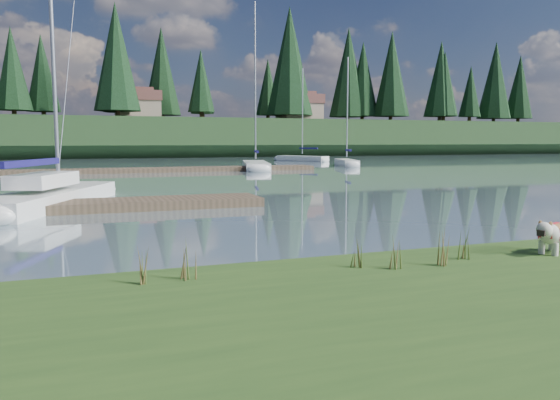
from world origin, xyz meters
name	(u,v)px	position (x,y,z in m)	size (l,w,h in m)	color
ground	(110,173)	(0.00, 30.00, 0.00)	(200.00, 200.00, 0.00)	gray
ridge	(94,138)	(0.00, 73.00, 2.50)	(200.00, 20.00, 5.00)	#1A3118
bulldog	(554,232)	(5.64, -2.62, 0.71)	(0.97, 0.64, 0.57)	silver
sailboat_main	(58,193)	(-2.65, 11.12, 0.42)	(5.02, 9.11, 13.06)	white
dock_near	(9,209)	(-4.00, 9.00, 0.15)	(16.00, 2.00, 0.30)	#4C3D2C
dock_far	(139,170)	(2.00, 30.00, 0.15)	(26.00, 2.20, 0.30)	#4C3D2C
sailboat_bg_3	(255,165)	(11.26, 32.15, 0.32)	(3.83, 9.02, 12.92)	white
sailboat_bg_4	(346,162)	(20.36, 34.17, 0.33)	(3.03, 6.44, 9.55)	white
sailboat_bg_5	(298,158)	(20.43, 45.74, 0.32)	(4.63, 6.67, 10.01)	white
weed_0	(189,262)	(-0.51, -2.26, 0.60)	(0.17, 0.14, 0.60)	#475B23
weed_1	(356,255)	(2.01, -2.39, 0.54)	(0.17, 0.14, 0.46)	#475B23
weed_2	(443,245)	(3.31, -2.74, 0.66)	(0.17, 0.14, 0.74)	#475B23
weed_3	(145,268)	(-1.10, -2.27, 0.57)	(0.17, 0.14, 0.52)	#475B23
weed_4	(396,255)	(2.53, -2.65, 0.55)	(0.17, 0.14, 0.48)	#475B23
weed_5	(462,245)	(3.89, -2.46, 0.57)	(0.17, 0.14, 0.53)	#475B23
mud_lip	(215,284)	(0.00, -1.60, 0.07)	(60.00, 0.50, 0.14)	#33281C
conifer_3	(12,68)	(-10.00, 72.00, 11.74)	(4.84, 4.84, 12.25)	#382619
conifer_4	(116,57)	(3.00, 66.00, 13.09)	(6.16, 6.16, 15.10)	#382619
conifer_5	(201,81)	(15.00, 70.00, 10.83)	(3.96, 3.96, 10.35)	#382619
conifer_6	(290,61)	(28.00, 68.00, 13.99)	(7.04, 7.04, 17.00)	#382619
conifer_7	(363,79)	(42.00, 71.00, 12.19)	(5.28, 5.28, 13.20)	#382619
conifer_8	(444,84)	(55.00, 67.00, 11.51)	(4.62, 4.62, 11.77)	#382619
conifer_9	(495,80)	(68.00, 70.00, 12.87)	(5.94, 5.94, 14.62)	#382619
house_1	(137,104)	(6.00, 71.00, 7.31)	(6.30, 5.30, 4.65)	gray
house_2	(299,107)	(30.00, 69.00, 7.31)	(6.30, 5.30, 4.65)	gray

